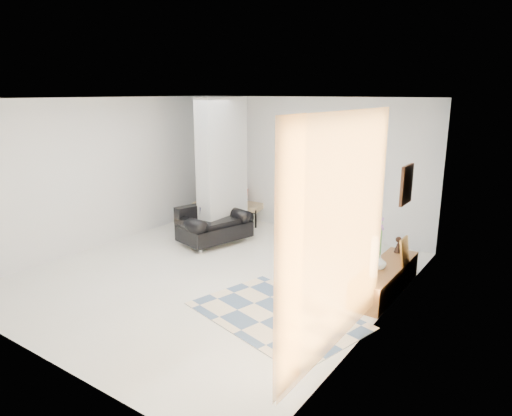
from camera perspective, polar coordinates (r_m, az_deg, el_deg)
The scene contains 17 objects.
floor at distance 7.60m, azimuth -5.07°, elevation -8.15°, with size 6.00×6.00×0.00m, color silver.
ceiling at distance 7.02m, azimuth -5.58°, elevation 13.47°, with size 6.00×6.00×0.00m, color white.
wall_back at distance 9.64m, azimuth 6.19°, elevation 5.31°, with size 6.00×6.00×0.00m, color silver.
wall_front at distance 5.31m, azimuth -26.45°, elevation -3.59°, with size 6.00×6.00×0.00m, color silver.
wall_left at distance 9.16m, azimuth -18.72°, elevation 4.17°, with size 6.00×6.00×0.00m, color silver.
wall_right at distance 5.86m, azimuth 15.88°, elevation -1.04°, with size 6.00×6.00×0.00m, color silver.
partition_column at distance 9.08m, azimuth -4.22°, elevation 4.81°, with size 0.35×1.20×2.80m, color #ABAFB2.
hallway_door at distance 10.81m, azimuth -3.83°, elevation 4.30°, with size 0.85×0.06×2.04m, color white.
curtain at distance 4.84m, azimuth 10.57°, elevation -3.33°, with size 2.55×2.55×0.00m, color #F7A541.
wall_art at distance 6.65m, azimuth 18.31°, elevation 2.79°, with size 0.04×0.45×0.55m, color #391D0F.
media_console at distance 7.12m, azimuth 15.85°, elevation -8.45°, with size 0.45×1.79×0.80m.
loveseat at distance 8.99m, azimuth -5.40°, elevation -2.08°, with size 1.11×1.52×0.76m.
daybed at distance 10.48m, azimuth -3.53°, elevation 0.65°, with size 1.67×1.05×0.77m.
area_rug at distance 6.25m, azimuth 2.60°, elevation -13.24°, with size 2.22×1.48×0.01m, color beige.
cylinder_lamp at distance 6.53m, azimuth 14.57°, elevation -5.96°, with size 0.11×0.11×0.57m, color white.
bronze_figurine at distance 7.65m, azimuth 17.35°, elevation -4.40°, with size 0.13×0.13×0.26m, color black, non-canonical shape.
vase at distance 6.88m, azimuth 15.17°, elevation -6.54°, with size 0.20×0.20×0.21m, color silver.
Camera 1 is at (4.50, -5.39, 2.90)m, focal length 32.00 mm.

